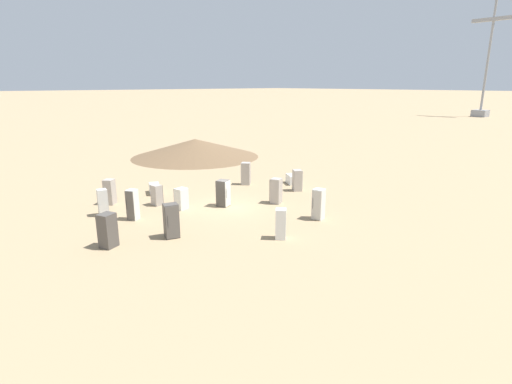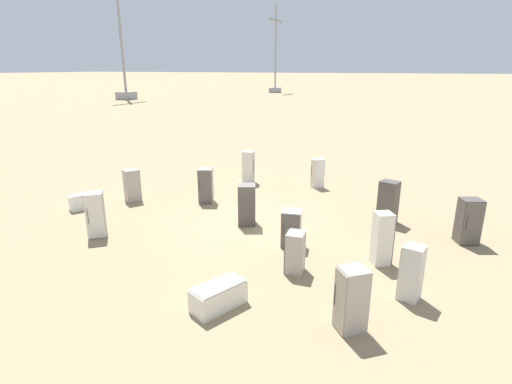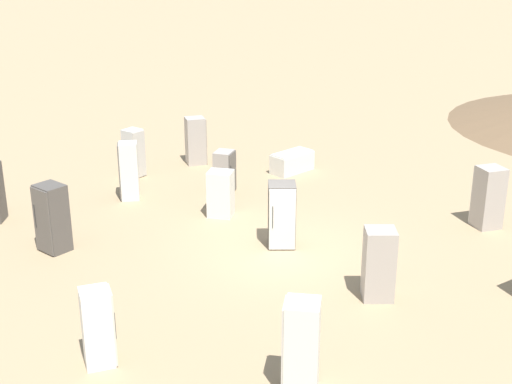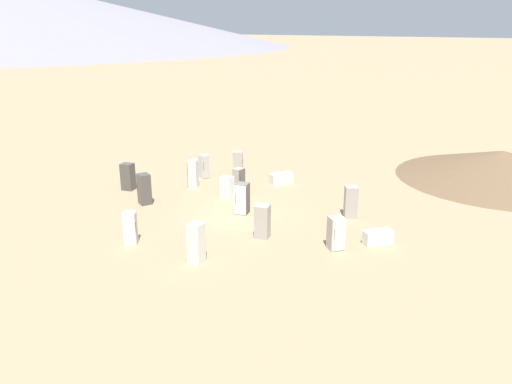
% 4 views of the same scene
% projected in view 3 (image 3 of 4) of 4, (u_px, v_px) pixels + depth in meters
% --- Properties ---
extents(ground_plane, '(1000.00, 1000.00, 0.00)m').
position_uv_depth(ground_plane, '(281.00, 248.00, 19.67)').
color(ground_plane, '#9E8460').
extents(discarded_fridge_0, '(0.78, 0.81, 1.91)m').
position_uv_depth(discarded_fridge_0, '(301.00, 347.00, 13.30)').
color(discarded_fridge_0, silver).
rests_on(discarded_fridge_0, ground_plane).
extents(discarded_fridge_2, '(1.75, 1.32, 0.73)m').
position_uv_depth(discarded_fridge_2, '(292.00, 162.00, 25.74)').
color(discarded_fridge_2, silver).
rests_on(discarded_fridge_2, ground_plane).
extents(discarded_fridge_3, '(0.93, 0.94, 1.76)m').
position_uv_depth(discarded_fridge_3, '(196.00, 141.00, 26.46)').
color(discarded_fridge_3, '#A89E93').
rests_on(discarded_fridge_3, ground_plane).
extents(discarded_fridge_4, '(0.72, 0.67, 1.42)m').
position_uv_depth(discarded_fridge_4, '(225.00, 172.00, 23.62)').
color(discarded_fridge_4, '#A89E93').
rests_on(discarded_fridge_4, ground_plane).
extents(discarded_fridge_7, '(0.81, 0.82, 1.68)m').
position_uv_depth(discarded_fridge_7, '(98.00, 328.00, 14.18)').
color(discarded_fridge_7, white).
rests_on(discarded_fridge_7, ground_plane).
extents(discarded_fridge_8, '(0.99, 0.97, 1.81)m').
position_uv_depth(discarded_fridge_8, '(282.00, 215.00, 19.56)').
color(discarded_fridge_8, '#4C4742').
rests_on(discarded_fridge_8, ground_plane).
extents(discarded_fridge_9, '(0.80, 0.84, 1.43)m').
position_uv_depth(discarded_fridge_9, '(221.00, 193.00, 21.69)').
color(discarded_fridge_9, silver).
rests_on(discarded_fridge_9, ground_plane).
extents(discarded_fridge_10, '(1.00, 1.00, 1.84)m').
position_uv_depth(discarded_fridge_10, '(488.00, 197.00, 20.80)').
color(discarded_fridge_10, '#A89E93').
rests_on(discarded_fridge_10, ground_plane).
extents(discarded_fridge_11, '(0.79, 0.81, 1.90)m').
position_uv_depth(discarded_fridge_11, '(129.00, 171.00, 22.96)').
color(discarded_fridge_11, silver).
rests_on(discarded_fridge_11, ground_plane).
extents(discarded_fridge_12, '(0.68, 0.71, 1.72)m').
position_uv_depth(discarded_fridge_12, '(134.00, 153.00, 25.09)').
color(discarded_fridge_12, silver).
rests_on(discarded_fridge_12, ground_plane).
extents(discarded_fridge_13, '(0.92, 0.92, 1.76)m').
position_uv_depth(discarded_fridge_13, '(379.00, 264.00, 16.77)').
color(discarded_fridge_13, '#A89E93').
rests_on(discarded_fridge_13, ground_plane).
extents(discarded_fridge_14, '(0.86, 0.91, 1.89)m').
position_uv_depth(discarded_fridge_14, '(52.00, 218.00, 19.24)').
color(discarded_fridge_14, '#4C4742').
rests_on(discarded_fridge_14, ground_plane).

